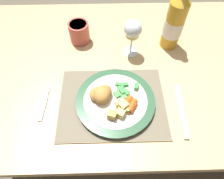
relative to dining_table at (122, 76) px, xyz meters
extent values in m
plane|color=brown|center=(0.00, 0.00, -0.66)|extent=(6.00, 6.00, 0.00)
cube|color=tan|center=(0.00, 0.00, 0.06)|extent=(1.60, 0.83, 0.04)
cube|color=tan|center=(-0.74, 0.36, -0.31)|extent=(0.06, 0.06, 0.70)
cube|color=gray|center=(-0.05, -0.18, 0.09)|extent=(0.37, 0.29, 0.01)
cube|color=#6B604A|center=(-0.05, -0.18, 0.09)|extent=(0.37, 0.28, 0.00)
cylinder|color=silver|center=(-0.04, -0.18, 0.10)|extent=(0.22, 0.22, 0.01)
cylinder|color=#2D5638|center=(-0.04, -0.18, 0.10)|extent=(0.27, 0.27, 0.01)
cylinder|color=silver|center=(-0.04, -0.18, 0.11)|extent=(0.22, 0.22, 0.00)
ellipsoid|color=#B77F3D|center=(-0.08, -0.18, 0.13)|extent=(0.06, 0.07, 0.05)
ellipsoid|color=#B77F3D|center=(-0.10, -0.17, 0.13)|extent=(0.08, 0.08, 0.04)
ellipsoid|color=#A87033|center=(-0.07, -0.17, 0.13)|extent=(0.07, 0.08, 0.04)
cube|color=#338438|center=(-0.02, -0.12, 0.11)|extent=(0.03, 0.02, 0.01)
cube|color=#4CA84C|center=(0.01, -0.16, 0.12)|extent=(0.01, 0.02, 0.01)
cube|color=#338438|center=(0.04, -0.14, 0.12)|extent=(0.02, 0.03, 0.01)
cube|color=green|center=(0.03, -0.20, 0.12)|extent=(0.02, 0.02, 0.01)
cube|color=green|center=(-0.03, -0.17, 0.11)|extent=(0.02, 0.03, 0.01)
cube|color=#338438|center=(0.00, -0.12, 0.11)|extent=(0.02, 0.02, 0.01)
cube|color=#4CA84C|center=(-0.02, -0.16, 0.11)|extent=(0.02, 0.03, 0.01)
cube|color=green|center=(-0.01, -0.16, 0.13)|extent=(0.02, 0.02, 0.01)
cube|color=green|center=(-0.02, -0.14, 0.11)|extent=(0.03, 0.02, 0.01)
cube|color=green|center=(0.00, -0.16, 0.12)|extent=(0.03, 0.03, 0.01)
cube|color=green|center=(0.00, -0.18, 0.12)|extent=(0.02, 0.02, 0.01)
cube|color=#4CA84C|center=(-0.01, -0.17, 0.12)|extent=(0.02, 0.03, 0.01)
cube|color=#4CA84C|center=(0.00, -0.16, 0.11)|extent=(0.02, 0.02, 0.01)
cylinder|color=orange|center=(0.01, -0.22, 0.12)|extent=(0.04, 0.03, 0.02)
cylinder|color=#CC5119|center=(0.02, -0.22, 0.12)|extent=(0.04, 0.05, 0.02)
cylinder|color=#CC5119|center=(0.01, -0.21, 0.12)|extent=(0.05, 0.02, 0.02)
cylinder|color=#CC5119|center=(0.00, -0.20, 0.12)|extent=(0.05, 0.05, 0.02)
cube|color=silver|center=(-0.29, -0.20, 0.09)|extent=(0.02, 0.10, 0.01)
cube|color=silver|center=(-0.28, -0.14, 0.09)|extent=(0.01, 0.02, 0.01)
cube|color=silver|center=(-0.28, -0.12, 0.09)|extent=(0.00, 0.02, 0.00)
cube|color=silver|center=(-0.28, -0.12, 0.09)|extent=(0.00, 0.02, 0.00)
cube|color=silver|center=(-0.28, -0.12, 0.09)|extent=(0.00, 0.02, 0.00)
cube|color=silver|center=(-0.29, -0.12, 0.09)|extent=(0.00, 0.02, 0.00)
cube|color=silver|center=(0.19, -0.18, 0.08)|extent=(0.03, 0.14, 0.00)
cube|color=#B2B2B7|center=(0.19, -0.29, 0.09)|extent=(0.02, 0.07, 0.01)
cylinder|color=silver|center=(0.04, 0.06, 0.08)|extent=(0.06, 0.06, 0.00)
cylinder|color=silver|center=(0.04, 0.06, 0.13)|extent=(0.01, 0.01, 0.09)
ellipsoid|color=silver|center=(0.04, 0.06, 0.21)|extent=(0.07, 0.07, 0.07)
cylinder|color=#E0D684|center=(0.04, 0.06, 0.19)|extent=(0.05, 0.05, 0.04)
cylinder|color=gold|center=(0.20, 0.11, 0.18)|extent=(0.08, 0.08, 0.20)
cylinder|color=white|center=(0.20, 0.11, 0.17)|extent=(0.08, 0.08, 0.07)
cube|color=#E5BC66|center=(-0.02, -0.24, 0.12)|extent=(0.03, 0.03, 0.03)
cube|color=gold|center=(-0.02, -0.21, 0.12)|extent=(0.03, 0.02, 0.02)
cube|color=#DBB256|center=(0.00, -0.23, 0.12)|extent=(0.03, 0.03, 0.02)
cube|color=#E5BC66|center=(-0.01, -0.22, 0.12)|extent=(0.04, 0.04, 0.03)
cube|color=#E5BC66|center=(-0.03, -0.21, 0.12)|extent=(0.03, 0.03, 0.03)
cube|color=gold|center=(-0.05, -0.25, 0.12)|extent=(0.03, 0.03, 0.03)
cylinder|color=#B24C42|center=(-0.18, 0.14, 0.13)|extent=(0.09, 0.09, 0.09)
cylinder|color=maroon|center=(-0.18, 0.14, 0.17)|extent=(0.07, 0.07, 0.01)
camera|label=1|loc=(-0.06, -0.53, 0.70)|focal=32.00mm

